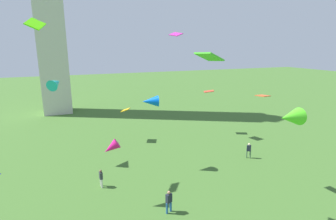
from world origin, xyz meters
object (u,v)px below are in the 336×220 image
object	(u,v)px
person_3	(249,150)
kite_flying_8	(56,83)
kite_flying_7	(150,101)
kite_flying_9	(111,148)
kite_flying_11	(290,117)
person_4	(101,177)
kite_flying_0	(35,24)
kite_flying_3	(126,110)
person_1	(169,200)
kite_flying_4	(209,91)
kite_flying_1	(176,34)
kite_flying_10	(263,96)
kite_flying_5	(210,57)

from	to	relation	value
person_3	kite_flying_8	xyz separation A→B (m)	(-19.05, 6.97, 7.48)
kite_flying_7	kite_flying_9	distance (m)	7.18
kite_flying_11	kite_flying_8	bearing A→B (deg)	-141.06
person_3	kite_flying_8	size ratio (longest dim) A/B	0.81
person_4	kite_flying_0	xyz separation A→B (m)	(-4.00, 2.73, 12.91)
kite_flying_3	kite_flying_0	bearing A→B (deg)	-21.15
kite_flying_0	kite_flying_8	distance (m)	6.96
person_1	kite_flying_0	world-z (taller)	kite_flying_0
person_4	kite_flying_9	bearing A→B (deg)	5.95
kite_flying_3	kite_flying_4	xyz separation A→B (m)	(11.56, -1.19, 1.86)
kite_flying_0	kite_flying_1	world-z (taller)	kite_flying_0
kite_flying_3	kite_flying_10	distance (m)	18.08
kite_flying_10	kite_flying_0	bearing A→B (deg)	-115.96
kite_flying_4	kite_flying_10	size ratio (longest dim) A/B	1.53
kite_flying_7	kite_flying_8	size ratio (longest dim) A/B	0.81
person_4	kite_flying_7	world-z (taller)	kite_flying_7
kite_flying_4	kite_flying_9	size ratio (longest dim) A/B	1.09
kite_flying_10	kite_flying_9	bearing A→B (deg)	-101.11
kite_flying_10	kite_flying_7	bearing A→B (deg)	-134.67
person_3	kite_flying_5	size ratio (longest dim) A/B	0.85
kite_flying_9	kite_flying_11	size ratio (longest dim) A/B	0.80
kite_flying_4	kite_flying_11	distance (m)	18.98
kite_flying_10	kite_flying_11	world-z (taller)	kite_flying_10
kite_flying_3	kite_flying_4	distance (m)	11.77
kite_flying_3	kite_flying_9	world-z (taller)	kite_flying_9
person_4	kite_flying_0	bearing A→B (deg)	-129.55
person_1	kite_flying_7	distance (m)	9.76
person_3	kite_flying_7	size ratio (longest dim) A/B	1.00
kite_flying_7	kite_flying_11	xyz separation A→B (m)	(6.51, -10.77, 0.44)
kite_flying_8	kite_flying_9	xyz separation A→B (m)	(3.57, -9.91, -3.78)
kite_flying_7	kite_flying_5	bearing A→B (deg)	16.63
person_4	kite_flying_1	world-z (taller)	kite_flying_1
person_1	kite_flying_4	distance (m)	20.25
person_1	person_4	distance (m)	7.00
person_4	kite_flying_10	bearing A→B (deg)	63.41
person_1	kite_flying_9	size ratio (longest dim) A/B	1.19
person_3	person_1	bearing A→B (deg)	-117.89
person_3	kite_flying_5	world-z (taller)	kite_flying_5
kite_flying_9	kite_flying_10	bearing A→B (deg)	86.57
person_4	kite_flying_1	size ratio (longest dim) A/B	0.92
kite_flying_5	kite_flying_11	world-z (taller)	kite_flying_5
kite_flying_9	person_3	bearing A→B (deg)	107.30
kite_flying_10	kite_flying_11	distance (m)	3.94
person_1	kite_flying_9	xyz separation A→B (m)	(-3.55, 2.80, 3.67)
kite_flying_7	kite_flying_11	bearing A→B (deg)	42.46
kite_flying_4	kite_flying_8	distance (m)	19.77
kite_flying_5	kite_flying_10	distance (m)	7.64
kite_flying_7	kite_flying_4	bearing A→B (deg)	135.68
kite_flying_7	kite_flying_8	xyz separation A→B (m)	(-8.35, 5.04, 1.54)
kite_flying_0	kite_flying_4	xyz separation A→B (m)	(20.44, 6.87, -7.83)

